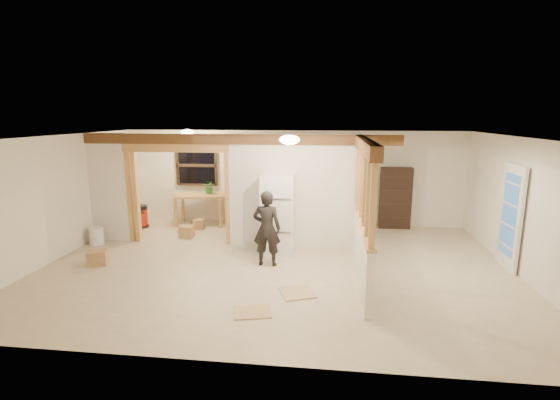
# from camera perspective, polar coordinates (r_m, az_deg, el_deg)

# --- Properties ---
(floor) EXTENTS (9.00, 6.50, 0.01)m
(floor) POSITION_cam_1_polar(r_m,az_deg,el_deg) (8.08, -0.54, -9.17)
(floor) COLOR beige
(floor) RESTS_ON ground
(ceiling) EXTENTS (9.00, 6.50, 0.01)m
(ceiling) POSITION_cam_1_polar(r_m,az_deg,el_deg) (7.55, -0.58, 8.87)
(ceiling) COLOR white
(wall_back) EXTENTS (9.00, 0.01, 2.50)m
(wall_back) POSITION_cam_1_polar(r_m,az_deg,el_deg) (10.90, 1.62, 3.17)
(wall_back) COLOR silver
(wall_back) RESTS_ON floor
(wall_front) EXTENTS (9.00, 0.01, 2.50)m
(wall_front) POSITION_cam_1_polar(r_m,az_deg,el_deg) (4.64, -5.74, -8.93)
(wall_front) COLOR silver
(wall_front) RESTS_ON floor
(wall_left) EXTENTS (0.01, 6.50, 2.50)m
(wall_left) POSITION_cam_1_polar(r_m,az_deg,el_deg) (9.41, -28.88, 0.30)
(wall_left) COLOR silver
(wall_left) RESTS_ON floor
(wall_right) EXTENTS (0.01, 6.50, 2.50)m
(wall_right) POSITION_cam_1_polar(r_m,az_deg,el_deg) (8.44, 31.40, -1.14)
(wall_right) COLOR silver
(wall_right) RESTS_ON floor
(partition_left_stub) EXTENTS (0.90, 0.12, 2.50)m
(partition_left_stub) POSITION_cam_1_polar(r_m,az_deg,el_deg) (10.16, -22.93, 1.60)
(partition_left_stub) COLOR silver
(partition_left_stub) RESTS_ON floor
(partition_center) EXTENTS (2.80, 0.12, 2.50)m
(partition_center) POSITION_cam_1_polar(r_m,az_deg,el_deg) (8.87, 1.71, 1.17)
(partition_center) COLOR silver
(partition_center) RESTS_ON floor
(doorway_frame) EXTENTS (2.46, 0.14, 2.20)m
(doorway_frame) POSITION_cam_1_polar(r_m,az_deg,el_deg) (9.48, -14.15, 0.58)
(doorway_frame) COLOR tan
(doorway_frame) RESTS_ON floor
(header_beam_back) EXTENTS (7.00, 0.18, 0.22)m
(header_beam_back) POSITION_cam_1_polar(r_m,az_deg,el_deg) (8.91, -6.03, 8.49)
(header_beam_back) COLOR brown
(header_beam_back) RESTS_ON ceiling
(header_beam_right) EXTENTS (0.18, 3.30, 0.22)m
(header_beam_right) POSITION_cam_1_polar(r_m,az_deg,el_deg) (7.13, 11.98, 7.47)
(header_beam_right) COLOR brown
(header_beam_right) RESTS_ON ceiling
(pony_wall) EXTENTS (0.12, 3.20, 1.00)m
(pony_wall) POSITION_cam_1_polar(r_m,az_deg,el_deg) (7.50, 11.36, -6.99)
(pony_wall) COLOR silver
(pony_wall) RESTS_ON floor
(stud_partition) EXTENTS (0.14, 3.20, 1.32)m
(stud_partition) POSITION_cam_1_polar(r_m,az_deg,el_deg) (7.21, 11.74, 1.77)
(stud_partition) COLOR tan
(stud_partition) RESTS_ON pony_wall
(window_back) EXTENTS (1.12, 0.10, 1.10)m
(window_back) POSITION_cam_1_polar(r_m,az_deg,el_deg) (11.31, -11.69, 4.78)
(window_back) COLOR black
(window_back) RESTS_ON wall_back
(french_door) EXTENTS (0.12, 0.86, 2.00)m
(french_door) POSITION_cam_1_polar(r_m,az_deg,el_deg) (8.81, 29.69, -2.14)
(french_door) COLOR white
(french_door) RESTS_ON floor
(ceiling_dome_main) EXTENTS (0.36, 0.36, 0.16)m
(ceiling_dome_main) POSITION_cam_1_polar(r_m,az_deg,el_deg) (7.02, 1.35, 8.48)
(ceiling_dome_main) COLOR #FFEABF
(ceiling_dome_main) RESTS_ON ceiling
(ceiling_dome_util) EXTENTS (0.32, 0.32, 0.14)m
(ceiling_dome_util) POSITION_cam_1_polar(r_m,az_deg,el_deg) (10.38, -12.89, 9.27)
(ceiling_dome_util) COLOR #FFEABF
(ceiling_dome_util) RESTS_ON ceiling
(hanging_bulb) EXTENTS (0.07, 0.07, 0.07)m
(hanging_bulb) POSITION_cam_1_polar(r_m,az_deg,el_deg) (9.58, -11.37, 7.35)
(hanging_bulb) COLOR #FFD88C
(hanging_bulb) RESTS_ON ceiling
(refrigerator) EXTENTS (0.69, 0.67, 1.68)m
(refrigerator) POSITION_cam_1_polar(r_m,az_deg,el_deg) (8.59, -0.26, -1.97)
(refrigerator) COLOR white
(refrigerator) RESTS_ON floor
(woman) EXTENTS (0.55, 0.37, 1.49)m
(woman) POSITION_cam_1_polar(r_m,az_deg,el_deg) (7.86, -1.88, -4.02)
(woman) COLOR #282524
(woman) RESTS_ON floor
(work_table) EXTENTS (1.42, 0.91, 0.83)m
(work_table) POSITION_cam_1_polar(r_m,az_deg,el_deg) (11.09, -11.04, -1.30)
(work_table) COLOR tan
(work_table) RESTS_ON floor
(potted_plant) EXTENTS (0.39, 0.36, 0.37)m
(potted_plant) POSITION_cam_1_polar(r_m,az_deg,el_deg) (10.94, -9.87, 1.77)
(potted_plant) COLOR #245929
(potted_plant) RESTS_ON work_table
(shop_vac) EXTENTS (0.49, 0.49, 0.59)m
(shop_vac) POSITION_cam_1_polar(r_m,az_deg,el_deg) (11.25, -19.13, -2.17)
(shop_vac) COLOR #AB200C
(shop_vac) RESTS_ON floor
(bookshelf) EXTENTS (0.79, 0.26, 1.59)m
(bookshelf) POSITION_cam_1_polar(r_m,az_deg,el_deg) (10.88, 15.92, 0.26)
(bookshelf) COLOR black
(bookshelf) RESTS_ON floor
(bucket) EXTENTS (0.32, 0.32, 0.40)m
(bucket) POSITION_cam_1_polar(r_m,az_deg,el_deg) (10.14, -24.40, -4.64)
(bucket) COLOR white
(bucket) RESTS_ON floor
(box_util_a) EXTENTS (0.33, 0.28, 0.28)m
(box_util_a) POSITION_cam_1_polar(r_m,az_deg,el_deg) (10.08, -13.00, -4.32)
(box_util_a) COLOR #AB8053
(box_util_a) RESTS_ON floor
(box_util_b) EXTENTS (0.29, 0.29, 0.24)m
(box_util_b) POSITION_cam_1_polar(r_m,az_deg,el_deg) (10.72, -11.35, -3.38)
(box_util_b) COLOR #AB8053
(box_util_b) RESTS_ON floor
(box_front) EXTENTS (0.43, 0.39, 0.29)m
(box_front) POSITION_cam_1_polar(r_m,az_deg,el_deg) (8.82, -24.31, -7.40)
(box_front) COLOR #AB8053
(box_front) RESTS_ON floor
(floor_panel_near) EXTENTS (0.69, 0.69, 0.02)m
(floor_panel_near) POSITION_cam_1_polar(r_m,az_deg,el_deg) (6.89, 2.43, -12.89)
(floor_panel_near) COLOR tan
(floor_panel_near) RESTS_ON floor
(floor_panel_far) EXTENTS (0.64, 0.56, 0.02)m
(floor_panel_far) POSITION_cam_1_polar(r_m,az_deg,el_deg) (6.30, -3.93, -15.43)
(floor_panel_far) COLOR tan
(floor_panel_far) RESTS_ON floor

